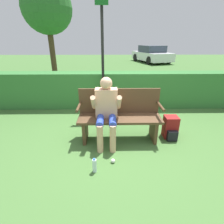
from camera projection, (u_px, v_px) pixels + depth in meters
The scene contains 10 objects.
ground_plane at pixel (119, 139), 3.56m from camera, with size 40.00×40.00×0.00m, color #426B33.
hedge_back at pixel (116, 90), 5.12m from camera, with size 12.00×0.54×1.01m.
park_bench at pixel (119, 115), 3.44m from camera, with size 1.60×0.50×1.00m.
person_seated at pixel (106, 108), 3.23m from camera, with size 0.55×0.63×1.26m.
backpack at pixel (171, 128), 3.56m from camera, with size 0.27×0.34×0.45m.
water_bottle at pixel (95, 165), 2.65m from camera, with size 0.07×0.07×0.24m.
signpost at pixel (103, 52), 4.35m from camera, with size 0.31×0.09×2.88m.
parked_car at pixel (152, 54), 14.85m from camera, with size 3.00×4.35×1.36m.
tree at pixel (47, 9), 6.99m from camera, with size 2.01×2.01×4.03m.
litter_crumple at pixel (113, 161), 2.87m from camera, with size 0.07×0.07×0.07m.
Camera 1 is at (-0.20, -3.06, 1.89)m, focal length 28.00 mm.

